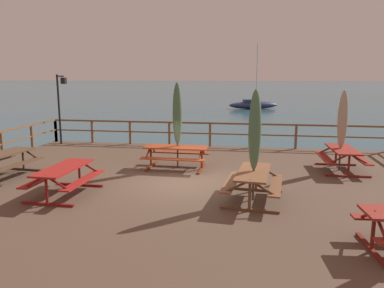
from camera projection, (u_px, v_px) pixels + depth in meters
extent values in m
plane|color=#2D5B6B|center=(187.00, 207.00, 11.30)|extent=(600.00, 600.00, 0.00)
cube|color=brown|center=(187.00, 195.00, 11.23)|extent=(15.30, 12.11, 0.78)
cube|color=brown|center=(210.00, 123.00, 16.70)|extent=(15.00, 0.09, 0.08)
cube|color=brown|center=(210.00, 134.00, 16.79)|extent=(15.00, 0.07, 0.06)
cube|color=brown|center=(56.00, 131.00, 18.00)|extent=(0.10, 0.10, 1.05)
cube|color=brown|center=(92.00, 132.00, 17.70)|extent=(0.10, 0.10, 1.05)
cube|color=brown|center=(130.00, 133.00, 17.40)|extent=(0.10, 0.10, 1.05)
cube|color=brown|center=(169.00, 134.00, 17.10)|extent=(0.10, 0.10, 1.05)
cube|color=brown|center=(210.00, 135.00, 16.80)|extent=(0.10, 0.10, 1.05)
cube|color=brown|center=(252.00, 136.00, 16.50)|extent=(0.10, 0.10, 1.05)
cube|color=brown|center=(296.00, 137.00, 16.20)|extent=(0.10, 0.10, 1.05)
cube|color=brown|center=(341.00, 138.00, 15.90)|extent=(0.10, 0.10, 1.05)
cube|color=brown|center=(2.00, 146.00, 14.19)|extent=(0.10, 0.10, 1.05)
cube|color=brown|center=(32.00, 137.00, 16.09)|extent=(0.10, 0.10, 1.05)
cube|color=brown|center=(56.00, 131.00, 18.00)|extent=(0.10, 0.10, 1.05)
cube|color=brown|center=(254.00, 172.00, 9.43)|extent=(0.95, 2.06, 0.05)
cube|color=brown|center=(276.00, 185.00, 9.35)|extent=(0.47, 2.01, 0.04)
cube|color=brown|center=(231.00, 182.00, 9.63)|extent=(0.47, 2.01, 0.04)
cube|color=brown|center=(249.00, 210.00, 8.78)|extent=(1.40, 0.21, 0.06)
cylinder|color=brown|center=(250.00, 196.00, 8.72)|extent=(0.07, 0.07, 0.74)
cylinder|color=brown|center=(262.00, 188.00, 8.61)|extent=(0.63, 0.12, 0.37)
cylinder|color=brown|center=(238.00, 186.00, 8.75)|extent=(0.63, 0.12, 0.37)
cube|color=brown|center=(256.00, 190.00, 10.34)|extent=(1.40, 0.21, 0.06)
cylinder|color=brown|center=(256.00, 178.00, 10.28)|extent=(0.07, 0.07, 0.74)
cylinder|color=brown|center=(267.00, 171.00, 10.17)|extent=(0.63, 0.12, 0.37)
cylinder|color=brown|center=(246.00, 169.00, 10.31)|extent=(0.63, 0.12, 0.37)
cube|color=#993819|center=(176.00, 147.00, 12.72)|extent=(2.17, 0.80, 0.05)
cube|color=#993819|center=(172.00, 159.00, 12.24)|extent=(2.16, 0.32, 0.04)
cube|color=#993819|center=(179.00, 152.00, 13.32)|extent=(2.16, 0.32, 0.04)
cube|color=maroon|center=(151.00, 166.00, 13.01)|extent=(0.11, 1.40, 0.06)
cylinder|color=maroon|center=(151.00, 157.00, 12.95)|extent=(0.07, 0.07, 0.74)
cylinder|color=maroon|center=(148.00, 152.00, 12.64)|extent=(0.07, 0.63, 0.37)
cylinder|color=maroon|center=(153.00, 149.00, 13.18)|extent=(0.07, 0.63, 0.37)
cube|color=maroon|center=(202.00, 169.00, 12.69)|extent=(0.11, 1.40, 0.06)
cylinder|color=maroon|center=(202.00, 159.00, 12.63)|extent=(0.07, 0.07, 0.74)
cylinder|color=maroon|center=(200.00, 154.00, 12.32)|extent=(0.07, 0.63, 0.37)
cylinder|color=maroon|center=(203.00, 151.00, 12.86)|extent=(0.07, 0.63, 0.37)
cube|color=maroon|center=(343.00, 149.00, 12.39)|extent=(0.83, 2.00, 0.05)
cube|color=maroon|center=(360.00, 158.00, 12.37)|extent=(0.35, 1.98, 0.04)
cube|color=maroon|center=(325.00, 157.00, 12.51)|extent=(0.35, 1.98, 0.04)
cube|color=maroon|center=(348.00, 176.00, 11.73)|extent=(1.40, 0.13, 0.06)
cylinder|color=maroon|center=(349.00, 166.00, 11.67)|extent=(0.07, 0.07, 0.74)
cylinder|color=maroon|center=(359.00, 159.00, 11.59)|extent=(0.63, 0.08, 0.37)
cylinder|color=maroon|center=(340.00, 158.00, 11.66)|extent=(0.63, 0.08, 0.37)
cube|color=maroon|center=(335.00, 164.00, 13.30)|extent=(1.40, 0.13, 0.06)
cylinder|color=maroon|center=(336.00, 155.00, 13.24)|extent=(0.07, 0.07, 0.74)
cylinder|color=maroon|center=(345.00, 149.00, 13.16)|extent=(0.63, 0.08, 0.37)
cylinder|color=maroon|center=(328.00, 149.00, 13.24)|extent=(0.63, 0.08, 0.37)
cube|color=maroon|center=(371.00, 250.00, 6.77)|extent=(0.20, 1.40, 0.06)
cylinder|color=maroon|center=(373.00, 232.00, 6.71)|extent=(0.07, 0.07, 0.74)
cylinder|color=maroon|center=(381.00, 227.00, 6.39)|extent=(0.11, 0.63, 0.37)
cylinder|color=maroon|center=(368.00, 215.00, 6.94)|extent=(0.11, 0.63, 0.37)
cube|color=maroon|center=(63.00, 168.00, 9.86)|extent=(0.80, 2.07, 0.05)
cube|color=maroon|center=(84.00, 180.00, 9.82)|extent=(0.32, 2.06, 0.04)
cube|color=maroon|center=(45.00, 178.00, 10.02)|extent=(0.32, 2.06, 0.04)
cube|color=maroon|center=(47.00, 204.00, 9.17)|extent=(1.40, 0.11, 0.06)
cylinder|color=maroon|center=(47.00, 191.00, 9.11)|extent=(0.07, 0.07, 0.74)
cylinder|color=maroon|center=(56.00, 183.00, 9.02)|extent=(0.63, 0.07, 0.37)
cylinder|color=maroon|center=(35.00, 182.00, 9.12)|extent=(0.63, 0.07, 0.37)
cube|color=maroon|center=(80.00, 185.00, 10.81)|extent=(1.40, 0.11, 0.06)
cylinder|color=maroon|center=(79.00, 173.00, 10.75)|extent=(0.07, 0.07, 0.74)
cylinder|color=maroon|center=(88.00, 166.00, 10.66)|extent=(0.63, 0.07, 0.37)
cylinder|color=maroon|center=(70.00, 165.00, 10.76)|extent=(0.63, 0.07, 0.37)
cube|color=brown|center=(2.00, 154.00, 11.62)|extent=(0.97, 2.23, 0.05)
cube|color=brown|center=(18.00, 164.00, 11.53)|extent=(0.49, 2.18, 0.04)
cube|color=#432F1F|center=(24.00, 169.00, 12.61)|extent=(1.40, 0.22, 0.06)
cylinder|color=#432F1F|center=(23.00, 159.00, 12.54)|extent=(0.07, 0.07, 0.74)
cylinder|color=#432F1F|center=(30.00, 153.00, 12.43)|extent=(0.63, 0.12, 0.37)
cylinder|color=#432F1F|center=(16.00, 153.00, 12.58)|extent=(0.63, 0.12, 0.37)
cylinder|color=#4C3828|center=(254.00, 149.00, 9.34)|extent=(0.06, 0.06, 2.67)
ellipsoid|color=#4C704C|center=(255.00, 130.00, 9.26)|extent=(0.32, 0.32, 2.03)
cylinder|color=#2D432D|center=(255.00, 136.00, 9.29)|extent=(0.21, 0.21, 0.05)
cone|color=#4C3828|center=(256.00, 92.00, 9.09)|extent=(0.10, 0.10, 0.14)
cylinder|color=#4C3828|center=(177.00, 128.00, 12.67)|extent=(0.06, 0.06, 2.77)
ellipsoid|color=#4C704C|center=(177.00, 114.00, 12.58)|extent=(0.32, 0.32, 2.11)
cylinder|color=#2D432D|center=(177.00, 118.00, 12.61)|extent=(0.21, 0.21, 0.05)
cone|color=#4C3828|center=(177.00, 85.00, 12.40)|extent=(0.10, 0.10, 0.14)
cylinder|color=#4C3828|center=(342.00, 133.00, 12.36)|extent=(0.06, 0.06, 2.54)
ellipsoid|color=tan|center=(343.00, 119.00, 12.28)|extent=(0.32, 0.32, 1.93)
cylinder|color=#685B4C|center=(342.00, 124.00, 12.30)|extent=(0.21, 0.21, 0.05)
cone|color=#4C3828|center=(345.00, 92.00, 12.12)|extent=(0.10, 0.10, 0.14)
cylinder|color=black|center=(59.00, 110.00, 17.19)|extent=(0.09, 0.09, 3.20)
cylinder|color=black|center=(60.00, 76.00, 16.74)|extent=(0.50, 0.34, 0.06)
cube|color=black|center=(64.00, 81.00, 16.60)|extent=(0.20, 0.20, 0.28)
sphere|color=#F4E08C|center=(64.00, 81.00, 16.60)|extent=(0.14, 0.14, 0.14)
ellipsoid|color=navy|center=(253.00, 105.00, 44.88)|extent=(6.22, 3.48, 0.90)
cube|color=#202949|center=(251.00, 101.00, 44.75)|extent=(2.05, 1.60, 0.36)
cylinder|color=silver|center=(257.00, 73.00, 44.25)|extent=(0.10, 0.10, 7.00)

